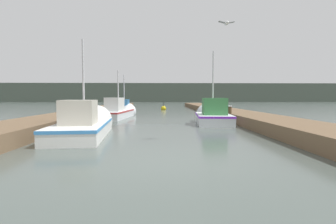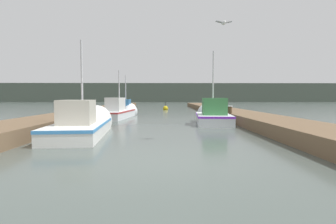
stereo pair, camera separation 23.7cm
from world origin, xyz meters
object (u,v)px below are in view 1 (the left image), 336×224
Objects in this scene: mooring_piling_0 at (229,114)px; mooring_piling_1 at (121,106)px; fishing_boat_0 at (86,124)px; fishing_boat_2 at (119,111)px; mooring_piling_2 at (87,111)px; fishing_boat_1 at (212,115)px; fishing_boat_3 at (125,109)px; seagull_lead at (226,23)px; channel_buoy at (163,108)px.

mooring_piling_0 is 0.93× the size of mooring_piling_1.
mooring_piling_0 is (7.07, 4.37, 0.11)m from fishing_boat_0.
fishing_boat_2 is 4.07m from mooring_piling_2.
fishing_boat_1 is at bearing -168.93° from mooring_piling_0.
mooring_piling_0 is (7.16, -8.38, 0.13)m from fishing_boat_3.
fishing_boat_3 is 3.52× the size of mooring_piling_2.
fishing_boat_1 reaches higher than fishing_boat_3.
seagull_lead is at bearing -68.25° from fishing_boat_3.
fishing_boat_3 reaches higher than fishing_boat_2.
mooring_piling_1 is 1.89× the size of seagull_lead.
mooring_piling_2 is (-0.19, -11.94, 0.13)m from mooring_piling_1.
mooring_piling_0 is at bearing -23.78° from fishing_boat_2.
fishing_boat_0 reaches higher than channel_buoy.
fishing_boat_3 is 8.32m from mooring_piling_2.
mooring_piling_2 is 1.19× the size of channel_buoy.
fishing_boat_0 reaches higher than mooring_piling_2.
fishing_boat_1 reaches higher than mooring_piling_0.
mooring_piling_0 is 1.76× the size of seagull_lead.
mooring_piling_1 is at bearing 89.08° from mooring_piling_2.
fishing_boat_1 is 15.26m from channel_buoy.
mooring_piling_2 is at bearing 99.83° from fishing_boat_0.
fishing_boat_3 is at bearing -118.88° from channel_buoy.
mooring_piling_2 reaches higher than mooring_piling_0.
seagull_lead is (-0.80, -6.06, 3.53)m from fishing_boat_1.
channel_buoy is at bearing 78.68° from fishing_boat_2.
mooring_piling_2 is at bearing -107.58° from channel_buoy.
mooring_piling_1 is at bearing 103.65° from fishing_boat_2.
fishing_boat_1 reaches higher than mooring_piling_1.
mooring_piling_0 is at bearing -76.39° from channel_buoy.
fishing_boat_3 is (-0.19, 4.39, -0.06)m from fishing_boat_2.
fishing_boat_3 reaches higher than channel_buoy.
fishing_boat_0 is 12.75m from fishing_boat_3.
mooring_piling_1 is 0.96× the size of channel_buoy.
mooring_piling_0 is at bearing -47.77° from fishing_boat_3.
mooring_piling_1 is at bearing 105.48° from fishing_boat_3.
fishing_boat_2 is 1.36× the size of fishing_boat_3.
channel_buoy is at bearing 103.61° from mooring_piling_0.
channel_buoy is (3.57, 6.46, -0.20)m from fishing_boat_3.
fishing_boat_2 is at bearing 150.25° from mooring_piling_0.
fishing_boat_1 is 7.27m from fishing_boat_2.
fishing_boat_2 is (0.09, 8.36, 0.05)m from fishing_boat_0.
fishing_boat_2 is 8.16m from mooring_piling_1.
fishing_boat_3 is at bearing 130.51° from mooring_piling_0.
fishing_boat_1 is 4.73× the size of mooring_piling_0.
seagull_lead reaches higher than fishing_boat_3.
mooring_piling_0 is (1.03, 0.20, 0.05)m from fishing_boat_1.
mooring_piling_2 is 15.44m from channel_buoy.
mooring_piling_1 is (-8.06, 12.07, 0.03)m from mooring_piling_0.
fishing_boat_1 reaches higher than seagull_lead.
fishing_boat_0 is 4.67m from mooring_piling_2.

